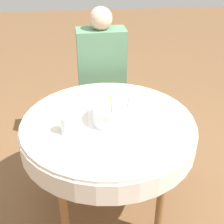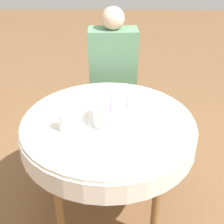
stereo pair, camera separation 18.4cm
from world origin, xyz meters
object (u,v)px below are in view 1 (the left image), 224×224
object	(u,v)px
chair	(101,88)
drinking_glass	(67,125)
birthday_cake	(116,113)
person	(102,69)

from	to	relation	value
chair	drinking_glass	world-z (taller)	chair
chair	birthday_cake	distance (m)	0.91
person	drinking_glass	distance (m)	0.91
chair	person	world-z (taller)	person
chair	birthday_cake	bearing A→B (deg)	-90.16
birthday_cake	drinking_glass	bearing A→B (deg)	-162.29
chair	birthday_cake	world-z (taller)	chair
person	birthday_cake	bearing A→B (deg)	-90.18
birthday_cake	chair	bearing A→B (deg)	92.07
person	drinking_glass	bearing A→B (deg)	-108.75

